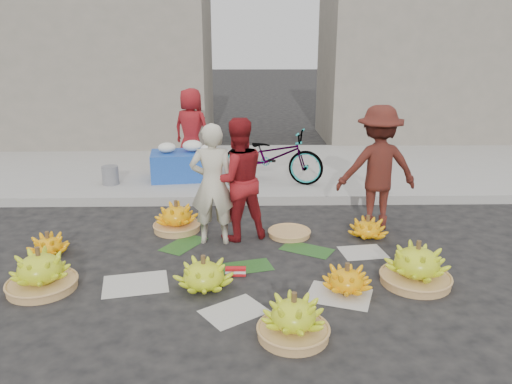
{
  "coord_description": "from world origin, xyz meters",
  "views": [
    {
      "loc": [
        -0.07,
        -5.58,
        2.59
      ],
      "look_at": [
        0.05,
        0.56,
        0.7
      ],
      "focal_mm": 35.0,
      "sensor_mm": 36.0,
      "label": 1
    }
  ],
  "objects_px": {
    "vendor_cream": "(212,184)",
    "bicycle": "(273,156)",
    "banana_bunch_4": "(417,265)",
    "flower_table": "(185,163)",
    "banana_bunch_0": "(40,271)"
  },
  "relations": [
    {
      "from": "vendor_cream",
      "to": "flower_table",
      "type": "xyz_separation_m",
      "value": [
        -0.69,
        2.73,
        -0.39
      ]
    },
    {
      "from": "banana_bunch_0",
      "to": "vendor_cream",
      "type": "height_order",
      "value": "vendor_cream"
    },
    {
      "from": "banana_bunch_0",
      "to": "banana_bunch_4",
      "type": "height_order",
      "value": "banana_bunch_4"
    },
    {
      "from": "banana_bunch_4",
      "to": "bicycle",
      "type": "bearing_deg",
      "value": 110.59
    },
    {
      "from": "flower_table",
      "to": "bicycle",
      "type": "height_order",
      "value": "bicycle"
    },
    {
      "from": "banana_bunch_0",
      "to": "flower_table",
      "type": "xyz_separation_m",
      "value": [
        1.09,
        4.01,
        0.19
      ]
    },
    {
      "from": "banana_bunch_4",
      "to": "flower_table",
      "type": "xyz_separation_m",
      "value": [
        -2.98,
        3.96,
        0.18
      ]
    },
    {
      "from": "banana_bunch_4",
      "to": "bicycle",
      "type": "distance_m",
      "value": 3.96
    },
    {
      "from": "banana_bunch_4",
      "to": "vendor_cream",
      "type": "distance_m",
      "value": 2.67
    },
    {
      "from": "banana_bunch_4",
      "to": "flower_table",
      "type": "distance_m",
      "value": 4.96
    },
    {
      "from": "banana_bunch_0",
      "to": "bicycle",
      "type": "bearing_deg",
      "value": 54.38
    },
    {
      "from": "vendor_cream",
      "to": "bicycle",
      "type": "relative_size",
      "value": 0.88
    },
    {
      "from": "banana_bunch_0",
      "to": "banana_bunch_4",
      "type": "xyz_separation_m",
      "value": [
        4.07,
        0.05,
        0.01
      ]
    },
    {
      "from": "banana_bunch_4",
      "to": "bicycle",
      "type": "height_order",
      "value": "bicycle"
    },
    {
      "from": "banana_bunch_0",
      "to": "banana_bunch_4",
      "type": "distance_m",
      "value": 4.07
    }
  ]
}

